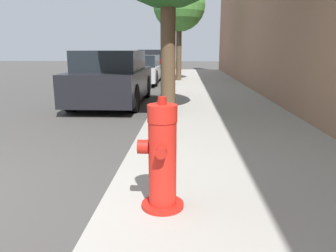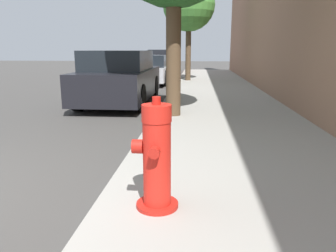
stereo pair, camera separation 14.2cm
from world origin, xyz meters
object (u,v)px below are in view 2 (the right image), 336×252
object	(u,v)px
fire_hydrant	(157,158)
parked_car_far	(164,62)
parked_car_near	(120,78)
parked_car_mid	(148,69)
street_tree_far	(189,5)

from	to	relation	value
fire_hydrant	parked_car_far	bearing A→B (deg)	95.58
parked_car_near	parked_car_mid	xyz separation A→B (m)	(-0.09, 5.71, -0.09)
fire_hydrant	street_tree_far	distance (m)	12.16
parked_car_near	street_tree_far	bearing A→B (deg)	73.88
fire_hydrant	parked_car_far	world-z (taller)	parked_car_far
parked_car_mid	parked_car_far	size ratio (longest dim) A/B	1.03
fire_hydrant	street_tree_far	xyz separation A→B (m)	(-0.10, 11.86, 2.67)
fire_hydrant	parked_car_mid	size ratio (longest dim) A/B	0.21
parked_car_near	parked_car_far	bearing A→B (deg)	90.11
parked_car_near	street_tree_far	distance (m)	6.47
parked_car_mid	parked_car_far	bearing A→B (deg)	89.40
parked_car_near	street_tree_far	xyz separation A→B (m)	(1.65, 5.71, 2.55)
parked_car_far	street_tree_far	world-z (taller)	street_tree_far
parked_car_far	street_tree_far	size ratio (longest dim) A/B	1.03
parked_car_mid	parked_car_far	xyz separation A→B (m)	(0.07, 6.32, 0.10)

